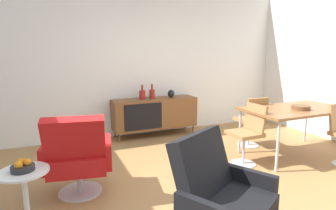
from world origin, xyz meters
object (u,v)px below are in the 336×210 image
vase_sculptural_dark (171,94)px  side_table_round (25,191)px  dining_table (296,111)px  vase_cobalt (142,94)px  vase_ceramic_small (152,94)px  sideboard (155,113)px  lounge_chair_red (78,155)px  dining_chair_near_window (248,132)px  armchair_black_shell (221,197)px  fruit_bowl (23,166)px  dining_chair_back_left (252,120)px  wooden_bowl_on_table (301,108)px

vase_sculptural_dark → side_table_round: vase_sculptural_dark is taller
dining_table → vase_cobalt: bearing=135.7°
vase_ceramic_small → vase_cobalt: bearing=180.0°
dining_table → sideboard: bearing=131.7°
lounge_chair_red → side_table_round: size_ratio=1.82×
dining_chair_near_window → vase_sculptural_dark: bearing=101.9°
armchair_black_shell → sideboard: bearing=78.5°
dining_chair_near_window → armchair_black_shell: (-1.37, -1.35, -0.00)m
vase_ceramic_small → fruit_bowl: 2.95m
dining_chair_back_left → vase_cobalt: bearing=140.1°
vase_ceramic_small → dining_table: size_ratio=0.17×
vase_sculptural_dark → vase_ceramic_small: 0.39m
vase_sculptural_dark → dining_chair_back_left: (0.92, -1.25, -0.32)m
vase_sculptural_dark → dining_chair_back_left: bearing=-53.8°
dining_chair_near_window → fruit_bowl: size_ratio=4.28×
vase_cobalt → fruit_bowl: bearing=-130.3°
lounge_chair_red → fruit_bowl: 0.61m
lounge_chair_red → wooden_bowl_on_table: bearing=-2.3°
lounge_chair_red → armchair_black_shell: bearing=-55.8°
vase_ceramic_small → dining_table: bearing=-47.5°
lounge_chair_red → side_table_round: lounge_chair_red is taller
sideboard → dining_chair_back_left: 1.77m
vase_sculptural_dark → sideboard: bearing=-179.7°
vase_cobalt → armchair_black_shell: size_ratio=0.28×
dining_chair_near_window → dining_table: bearing=-0.1°
vase_cobalt → side_table_round: size_ratio=0.52×
vase_ceramic_small → wooden_bowl_on_table: vase_ceramic_small is taller
dining_table → wooden_bowl_on_table: wooden_bowl_on_table is taller
dining_chair_near_window → armchair_black_shell: bearing=-135.4°
vase_sculptural_dark → armchair_black_shell: armchair_black_shell is taller
dining_table → dining_chair_back_left: dining_chair_back_left is taller
dining_table → wooden_bowl_on_table: (-0.03, -0.11, 0.07)m
dining_chair_near_window → fruit_bowl: bearing=-173.1°
vase_cobalt → armchair_black_shell: 3.20m
fruit_bowl → side_table_round: bearing=-80.6°
dining_chair_near_window → lounge_chair_red: bearing=179.7°
sideboard → vase_ceramic_small: 0.38m
sideboard → armchair_black_shell: 3.22m
dining_chair_near_window → armchair_black_shell: armchair_black_shell is taller
wooden_bowl_on_table → dining_chair_near_window: 0.92m
vase_cobalt → armchair_black_shell: bearing=-97.3°
vase_cobalt → lounge_chair_red: size_ratio=0.28×
dining_chair_near_window → armchair_black_shell: 1.92m
sideboard → dining_chair_near_window: 1.95m
dining_chair_back_left → armchair_black_shell: bearing=-135.0°
dining_chair_near_window → sideboard: bearing=111.8°
vase_sculptural_dark → dining_chair_back_left: vase_sculptural_dark is taller
vase_cobalt → dining_chair_back_left: vase_cobalt is taller
armchair_black_shell → fruit_bowl: 1.74m
vase_cobalt → wooden_bowl_on_table: bearing=-46.5°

